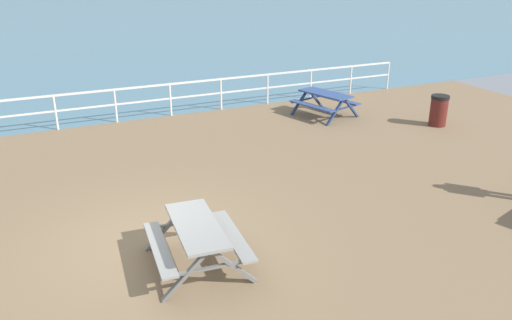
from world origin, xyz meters
TOP-DOWN VIEW (x-y plane):
  - ground_plane at (0.00, 0.00)m, footprint 30.00×24.00m
  - sea_band at (0.00, 52.75)m, footprint 142.00×90.00m
  - seaward_railing at (0.00, 7.75)m, footprint 23.07×0.07m
  - picnic_table_near_right at (0.54, -1.08)m, footprint 1.68×1.93m
  - picnic_table_mid_centre at (7.21, 5.58)m, footprint 1.93×2.14m
  - litter_bin at (9.82, 3.21)m, footprint 0.55×0.55m

SIDE VIEW (x-z plane):
  - ground_plane at x=0.00m, z-range -0.20..0.00m
  - sea_band at x=0.00m, z-range 0.00..0.00m
  - litter_bin at x=9.82m, z-range 0.00..0.95m
  - picnic_table_near_right at x=0.54m, z-range 0.19..0.98m
  - picnic_table_mid_centre at x=7.21m, z-range 0.19..0.98m
  - seaward_railing at x=0.00m, z-range 0.20..1.28m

